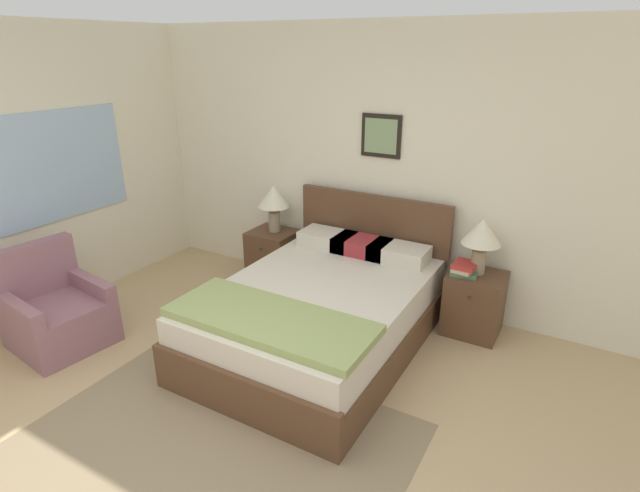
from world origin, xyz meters
TOP-DOWN VIEW (x-y plane):
  - ground_plane at (0.00, 0.00)m, footprint 16.00×16.00m
  - wall_back at (-0.00, 2.81)m, footprint 7.61×0.09m
  - wall_left at (-2.63, 1.38)m, footprint 0.08×5.18m
  - area_rug_main at (-0.07, 0.26)m, footprint 2.40×1.88m
  - bed at (-0.06, 1.67)m, footprint 1.54×2.16m
  - armchair at (-2.01, 0.59)m, footprint 0.80×0.78m
  - nightstand_near_window at (-1.12, 2.52)m, footprint 0.47×0.45m
  - nightstand_by_door at (1.01, 2.52)m, footprint 0.47×0.45m
  - table_lamp_near_window at (-1.11, 2.55)m, footprint 0.33×0.33m
  - table_lamp_by_door at (1.00, 2.55)m, footprint 0.33×0.33m
  - book_thick_bottom at (0.91, 2.48)m, footprint 0.25×0.25m
  - book_hardcover_middle at (0.91, 2.48)m, footprint 0.19×0.26m
  - book_novel_upper at (0.91, 2.48)m, footprint 0.20×0.22m

SIDE VIEW (x-z plane):
  - ground_plane at x=0.00m, z-range 0.00..0.00m
  - area_rug_main at x=-0.07m, z-range 0.00..0.01m
  - armchair at x=-2.01m, z-range -0.14..0.70m
  - nightstand_near_window at x=-1.12m, z-range 0.00..0.56m
  - nightstand_by_door at x=1.01m, z-range 0.00..0.56m
  - bed at x=-0.06m, z-range -0.22..0.84m
  - book_thick_bottom at x=0.91m, z-range 0.56..0.60m
  - book_hardcover_middle at x=0.91m, z-range 0.60..0.62m
  - book_novel_upper at x=0.91m, z-range 0.62..0.66m
  - table_lamp_near_window at x=-1.11m, z-range 0.66..1.15m
  - table_lamp_by_door at x=1.00m, z-range 0.66..1.15m
  - wall_back at x=0.00m, z-range 0.00..2.60m
  - wall_left at x=-2.63m, z-range 0.00..2.60m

